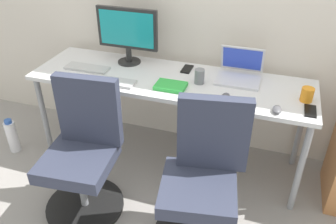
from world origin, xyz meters
The scene contains 16 objects.
ground_plane centered at (0.00, 0.00, 0.00)m, with size 5.28×5.28×0.00m, color gray.
desk centered at (0.00, 0.00, 0.68)m, with size 2.05×0.61×0.75m.
office_chair_left centered at (-0.39, -0.64, 0.42)m, with size 0.54×0.54×0.94m.
office_chair_right centered at (0.41, -0.64, 0.42)m, with size 0.54×0.54×0.94m.
water_bottle_on_floor centered at (-1.30, -0.31, 0.15)m, with size 0.09×0.09×0.31m.
desktop_monitor centered at (-0.39, 0.16, 1.00)m, with size 0.48×0.18×0.43m.
open_laptop centered at (0.47, 0.15, 0.80)m, with size 0.31×0.29×0.22m.
keyboard_by_monitor centered at (-0.37, -0.20, 0.76)m, with size 0.34×0.12×0.02m, color #B7B7B7.
keyboard_by_laptop centered at (-0.65, -0.05, 0.76)m, with size 0.34×0.12×0.02m, color #B7B7B7.
mouse_by_monitor centered at (0.44, -0.17, 0.76)m, with size 0.06×0.10×0.03m, color #515156.
mouse_by_laptop centered at (0.76, -0.23, 0.76)m, with size 0.06×0.10×0.03m, color #515156.
coffee_mug centered at (0.93, -0.04, 0.79)m, with size 0.08×0.08×0.09m, color orange.
pen_cup centered at (0.22, -0.01, 0.80)m, with size 0.07×0.07×0.10m, color slate.
phone_near_laptop centered at (0.08, 0.18, 0.75)m, with size 0.07×0.14×0.01m, color black.
phone_near_monitor centered at (0.96, -0.17, 0.75)m, with size 0.07×0.14×0.01m, color black.
notebook centered at (0.05, -0.14, 0.76)m, with size 0.21×0.15×0.03m, color green.
Camera 1 is at (0.70, -2.16, 1.88)m, focal length 37.19 mm.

